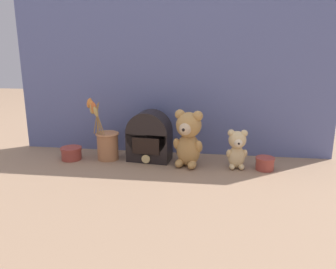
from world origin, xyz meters
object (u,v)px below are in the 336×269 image
Objects in this scene: flower_vase at (107,142)px; teddy_bear_large at (188,137)px; vintage_radio at (149,138)px; decorative_tin_short at (71,153)px; teddy_bear_medium at (237,148)px; decorative_tin_tall at (265,163)px.

teddy_bear_large is at bearing -5.96° from flower_vase.
teddy_bear_large is 0.36m from flower_vase.
teddy_bear_large is 1.09× the size of vintage_radio.
decorative_tin_short is (-0.50, 0.01, -0.09)m from teddy_bear_large.
teddy_bear_medium is at bearing 0.94° from teddy_bear_large.
vintage_radio is 0.34m from decorative_tin_short.
decorative_tin_tall is 0.81m from decorative_tin_short.
teddy_bear_medium is 0.55m from flower_vase.
teddy_bear_large is at bearing -16.84° from vintage_radio.
teddy_bear_large is at bearing 179.67° from decorative_tin_tall.
teddy_bear_medium is 0.37m from vintage_radio.
vintage_radio is (0.18, 0.01, 0.02)m from flower_vase.
decorative_tin_tall is at bearing -2.54° from teddy_bear_medium.
teddy_bear_large is at bearing -179.06° from teddy_bear_medium.
vintage_radio reaches higher than decorative_tin_short.
decorative_tin_short is at bearing -173.61° from vintage_radio.
teddy_bear_large is 0.51m from decorative_tin_short.
decorative_tin_tall is (0.47, -0.05, -0.07)m from vintage_radio.
decorative_tin_tall is (0.66, -0.04, -0.05)m from flower_vase.
decorative_tin_short is at bearing 179.16° from teddy_bear_medium.
vintage_radio is at bearing 172.51° from teddy_bear_medium.
flower_vase is (-0.35, 0.04, -0.04)m from teddy_bear_large.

